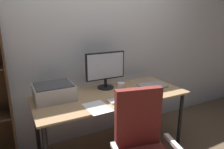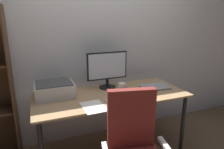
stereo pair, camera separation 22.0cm
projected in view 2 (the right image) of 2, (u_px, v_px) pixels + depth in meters
name	position (u px, v px, depth m)	size (l,w,h in m)	color
back_wall	(96.00, 39.00, 2.58)	(6.40, 0.10, 2.60)	silver
desk	(111.00, 101.00, 2.28)	(1.69, 0.72, 0.74)	tan
monitor	(107.00, 68.00, 2.40)	(0.49, 0.20, 0.44)	black
keyboard	(120.00, 100.00, 2.08)	(0.29, 0.11, 0.02)	silver
mouse	(138.00, 97.00, 2.14)	(0.06, 0.10, 0.03)	black
coffee_mug	(122.00, 87.00, 2.32)	(0.10, 0.08, 0.10)	white
laptop	(155.00, 87.00, 2.46)	(0.32, 0.23, 0.02)	#99999E
printer	(54.00, 90.00, 2.17)	(0.40, 0.34, 0.16)	silver
paper_sheet	(94.00, 107.00, 1.94)	(0.21, 0.30, 0.00)	white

